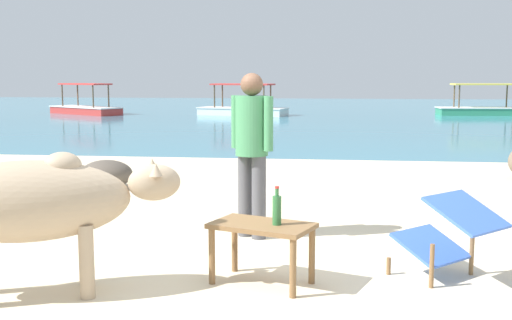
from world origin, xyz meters
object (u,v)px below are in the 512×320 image
(cow, at_px, (34,202))
(deck_chair_near, at_px, (448,232))
(person_standing, at_px, (252,142))
(bottle, at_px, (277,209))
(boat_red, at_px, (86,108))
(boat_white, at_px, (243,109))
(boat_green, at_px, (483,108))
(low_bench_table, at_px, (262,234))

(cow, relative_size, deck_chair_near, 2.03)
(cow, height_order, person_standing, person_standing)
(cow, bearing_deg, bottle, -7.51)
(bottle, height_order, deck_chair_near, bottle)
(cow, height_order, boat_red, boat_red)
(cow, height_order, boat_white, boat_white)
(boat_white, bearing_deg, cow, 109.17)
(cow, bearing_deg, person_standing, 32.68)
(boat_green, xyz_separation_m, boat_white, (-9.79, -1.42, 0.00))
(low_bench_table, bearing_deg, deck_chair_near, 31.07)
(deck_chair_near, height_order, boat_white, boat_white)
(cow, bearing_deg, boat_green, 48.48)
(person_standing, bearing_deg, boat_green, 15.29)
(bottle, relative_size, boat_green, 0.08)
(deck_chair_near, xyz_separation_m, boat_white, (-4.62, 20.71, -0.13))
(boat_red, bearing_deg, boat_white, 32.25)
(cow, distance_m, low_bench_table, 1.69)
(bottle, distance_m, boat_green, 23.35)
(person_standing, relative_size, boat_red, 0.44)
(deck_chair_near, xyz_separation_m, boat_green, (5.17, 22.13, -0.13))
(bottle, bearing_deg, boat_green, 73.88)
(cow, relative_size, low_bench_table, 2.15)
(low_bench_table, xyz_separation_m, boat_white, (-3.19, 20.99, -0.14))
(boat_white, bearing_deg, bottle, 113.86)
(person_standing, height_order, boat_red, person_standing)
(cow, height_order, boat_green, boat_green)
(low_bench_table, height_order, bottle, bottle)
(boat_green, relative_size, boat_white, 0.98)
(bottle, relative_size, person_standing, 0.18)
(boat_red, bearing_deg, cow, -36.30)
(cow, bearing_deg, boat_red, 89.28)
(low_bench_table, distance_m, boat_white, 21.23)
(person_standing, distance_m, boat_white, 19.81)
(cow, xyz_separation_m, person_standing, (1.34, 1.87, 0.25))
(low_bench_table, height_order, boat_green, boat_green)
(person_standing, bearing_deg, deck_chair_near, -90.35)
(boat_green, height_order, boat_white, same)
(deck_chair_near, bearing_deg, low_bench_table, 55.85)
(low_bench_table, relative_size, person_standing, 0.53)
(cow, distance_m, person_standing, 2.31)
(cow, relative_size, boat_red, 0.50)
(cow, bearing_deg, boat_white, 72.44)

